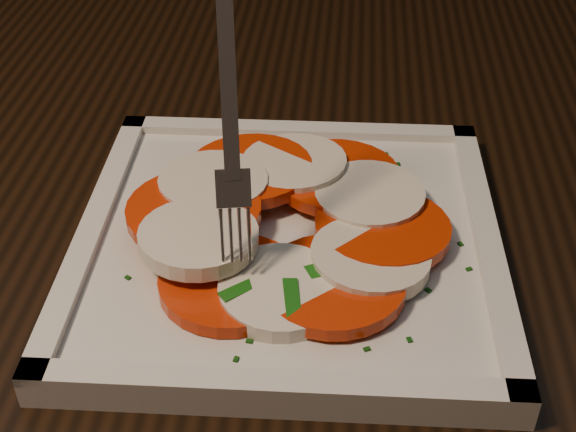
# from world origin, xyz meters

# --- Properties ---
(table) EXTENTS (1.23, 0.85, 0.75)m
(table) POSITION_xyz_m (0.17, -0.29, 0.65)
(table) COLOR black
(table) RESTS_ON ground
(chair) EXTENTS (0.56, 0.56, 0.93)m
(chair) POSITION_xyz_m (0.01, 0.51, 0.53)
(chair) COLOR black
(chair) RESTS_ON ground
(plate) EXTENTS (0.27, 0.27, 0.01)m
(plate) POSITION_xyz_m (0.11, -0.35, 0.76)
(plate) COLOR silver
(plate) RESTS_ON table
(caprese_salad) EXTENTS (0.21, 0.22, 0.03)m
(caprese_salad) POSITION_xyz_m (0.11, -0.35, 0.78)
(caprese_salad) COLOR red
(caprese_salad) RESTS_ON plate
(fork) EXTENTS (0.03, 0.06, 0.16)m
(fork) POSITION_xyz_m (0.09, -0.37, 0.87)
(fork) COLOR white
(fork) RESTS_ON caprese_salad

